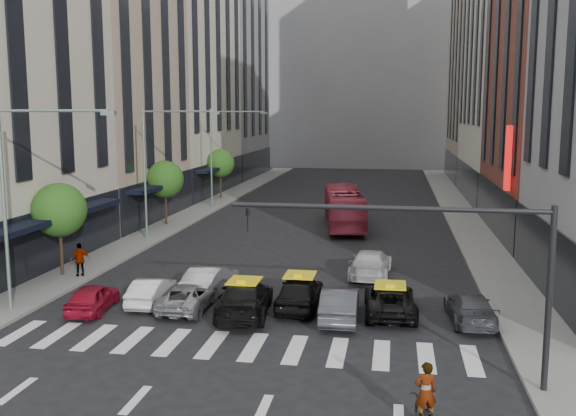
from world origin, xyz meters
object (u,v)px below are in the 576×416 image
at_px(taxi_center, 300,292).
at_px(bus, 344,207).
at_px(taxi_left, 244,298).
at_px(streetlamp_near, 23,180).
at_px(car_white_front, 152,291).
at_px(streetlamp_far, 221,144).
at_px(motorcycle, 425,415).
at_px(car_red, 93,298).
at_px(streetlamp_mid, 158,156).
at_px(pedestrian_far, 80,260).

distance_m(taxi_center, bus, 21.20).
height_order(taxi_left, bus, bus).
height_order(taxi_center, bus, bus).
height_order(streetlamp_near, taxi_center, streetlamp_near).
xyz_separation_m(car_white_front, taxi_center, (6.84, 0.47, 0.15)).
distance_m(streetlamp_far, motorcycle, 43.68).
bearing_deg(motorcycle, streetlamp_near, -41.50).
bearing_deg(car_red, taxi_center, -173.51).
distance_m(car_red, bus, 24.94).
bearing_deg(car_red, car_white_front, -151.98).
xyz_separation_m(streetlamp_mid, bus, (11.96, 7.74, -4.36)).
height_order(streetlamp_near, streetlamp_mid, same).
bearing_deg(taxi_left, car_red, -1.21).
bearing_deg(car_red, streetlamp_mid, -85.81).
relative_size(streetlamp_mid, bus, 0.81).
relative_size(streetlamp_mid, taxi_center, 2.00).
relative_size(streetlamp_mid, motorcycle, 5.14).
relative_size(car_red, car_white_front, 0.98).
bearing_deg(streetlamp_far, car_white_front, -80.80).
bearing_deg(motorcycle, pedestrian_far, -54.53).
distance_m(streetlamp_far, car_white_front, 30.76).
bearing_deg(streetlamp_mid, car_white_front, -70.81).
distance_m(car_red, taxi_left, 6.82).
xyz_separation_m(streetlamp_mid, taxi_center, (11.68, -13.45, -5.14)).
height_order(taxi_center, pedestrian_far, pedestrian_far).
distance_m(streetlamp_far, taxi_left, 32.65).
distance_m(bus, pedestrian_far, 21.89).
distance_m(motorcycle, pedestrian_far, 22.18).
xyz_separation_m(car_white_front, pedestrian_far, (-5.45, 3.74, 0.42)).
bearing_deg(bus, motorcycle, 90.60).
distance_m(car_white_front, taxi_center, 6.85).
xyz_separation_m(streetlamp_far, car_white_front, (4.84, -29.91, -5.28)).
height_order(car_white_front, motorcycle, car_white_front).
xyz_separation_m(streetlamp_mid, pedestrian_far, (-0.61, -10.18, -4.87)).
distance_m(streetlamp_near, taxi_center, 13.01).
xyz_separation_m(streetlamp_mid, motorcycle, (16.75, -23.98, -5.44)).
bearing_deg(taxi_left, motorcycle, 122.86).
relative_size(streetlamp_mid, car_white_front, 2.39).
bearing_deg(motorcycle, car_red, -47.41).
distance_m(taxi_left, motorcycle, 11.70).
xyz_separation_m(streetlamp_mid, car_red, (2.64, -15.38, -5.27)).
bearing_deg(car_white_front, car_red, 31.69).
bearing_deg(bus, pedestrian_far, 46.97).
relative_size(streetlamp_far, taxi_center, 2.00).
bearing_deg(motorcycle, streetlamp_mid, -71.10).
bearing_deg(car_red, bus, -117.54).
bearing_deg(bus, streetlamp_mid, 24.91).
distance_m(streetlamp_mid, streetlamp_far, 16.00).
bearing_deg(car_white_front, taxi_left, 166.79).
relative_size(car_white_front, bus, 0.34).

